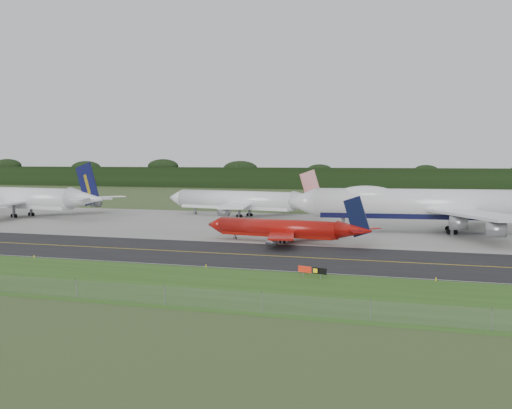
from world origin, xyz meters
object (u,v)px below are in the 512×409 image
object	(u,v)px
taxiway_sign	(312,270)
jet_ba_747	(444,205)
jet_star_tail	(244,201)
jet_red_737	(286,229)
jet_navy_gold	(22,199)

from	to	relation	value
taxiway_sign	jet_ba_747	bearing A→B (deg)	80.82
jet_star_tail	taxiway_sign	xyz separation A→B (m)	(47.96, -96.73, -3.58)
jet_ba_747	taxiway_sign	bearing A→B (deg)	-99.18
jet_ba_747	jet_red_737	size ratio (longest dim) A/B	2.05
jet_star_tail	jet_red_737	bearing A→B (deg)	-61.13
jet_ba_747	jet_navy_gold	world-z (taller)	jet_ba_747
jet_ba_747	jet_star_tail	bearing A→B (deg)	156.42
jet_red_737	taxiway_sign	xyz separation A→B (m)	(16.67, -39.99, -1.62)
jet_navy_gold	jet_star_tail	bearing A→B (deg)	19.56
jet_ba_747	jet_navy_gold	size ratio (longest dim) A/B	1.21
jet_red_737	taxiway_sign	bearing A→B (deg)	-67.37
jet_red_737	taxiway_sign	world-z (taller)	jet_red_737
jet_red_737	jet_star_tail	world-z (taller)	jet_star_tail
jet_star_tail	taxiway_sign	size ratio (longest dim) A/B	11.67
jet_navy_gold	taxiway_sign	world-z (taller)	jet_navy_gold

